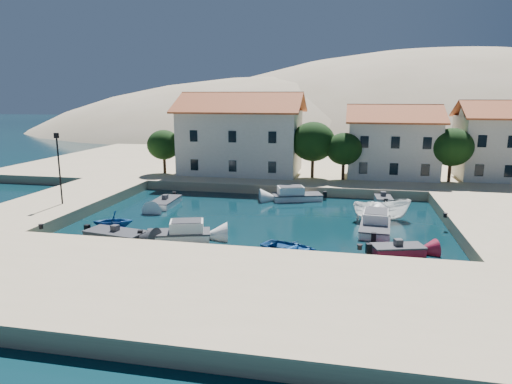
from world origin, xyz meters
TOP-DOWN VIEW (x-y plane):
  - ground at (0.00, 0.00)m, footprint 400.00×400.00m
  - quay_south at (0.00, -6.00)m, footprint 52.00×12.00m
  - quay_west at (-19.00, 10.00)m, footprint 8.00×20.00m
  - quay_north at (2.00, 38.00)m, footprint 80.00×36.00m
  - hills at (20.64, 123.62)m, footprint 254.00×176.00m
  - building_left at (-6.00, 28.00)m, footprint 14.70×9.45m
  - building_mid at (12.00, 29.00)m, footprint 10.50×8.40m
  - building_right at (24.00, 30.00)m, footprint 9.45×8.40m
  - trees at (4.51, 25.46)m, footprint 37.30×5.30m
  - lamppost at (-17.50, 8.00)m, footprint 0.35×0.25m
  - bollards at (2.80, 3.87)m, footprint 29.36×9.56m
  - motorboat_grey_sw at (-9.50, 2.55)m, footprint 4.73×2.74m
  - cabin_cruiser_south at (-4.90, 3.31)m, footprint 5.00×3.27m
  - rowboat_south at (3.72, 1.80)m, footprint 5.59×5.00m
  - motorboat_red_se at (10.55, 3.29)m, footprint 3.68×2.41m
  - cabin_cruiser_east at (9.34, 8.52)m, footprint 2.67×5.67m
  - boat_east at (10.02, 11.93)m, footprint 5.26×3.00m
  - motorboat_white_ne at (10.58, 18.82)m, footprint 1.77×3.43m
  - rowboat_west at (-10.98, 4.94)m, footprint 3.75×3.50m
  - motorboat_white_west at (-10.01, 13.10)m, footprint 2.06×4.40m
  - cabin_cruiser_north at (2.13, 18.01)m, footprint 5.29×3.51m

SIDE VIEW (x-z plane):
  - hills at x=20.64m, z-range -72.90..26.10m
  - ground at x=0.00m, z-range 0.00..0.00m
  - rowboat_south at x=3.72m, z-range -0.48..0.48m
  - boat_east at x=10.02m, z-range -0.96..0.96m
  - rowboat_west at x=-10.98m, z-range -0.80..0.80m
  - motorboat_grey_sw at x=-9.50m, z-range -0.33..0.92m
  - motorboat_white_west at x=-10.01m, z-range -0.33..0.92m
  - motorboat_white_ne at x=10.58m, z-range -0.33..0.92m
  - motorboat_red_se at x=10.55m, z-range -0.33..0.92m
  - cabin_cruiser_south at x=-4.90m, z-range -0.32..1.28m
  - cabin_cruiser_east at x=9.34m, z-range -0.32..1.28m
  - cabin_cruiser_north at x=2.13m, z-range -0.32..1.28m
  - quay_south at x=0.00m, z-range 0.00..1.00m
  - quay_west at x=-19.00m, z-range 0.00..1.00m
  - quay_north at x=2.00m, z-range 0.00..1.00m
  - bollards at x=2.80m, z-range 1.00..1.30m
  - lamppost at x=-17.50m, z-range 1.64..7.87m
  - trees at x=4.51m, z-range 1.61..8.06m
  - building_mid at x=12.00m, z-range 1.07..9.37m
  - building_right at x=24.00m, z-range 1.07..9.87m
  - building_left at x=-6.00m, z-range 1.09..10.79m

